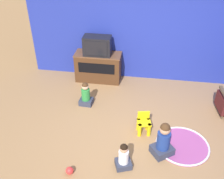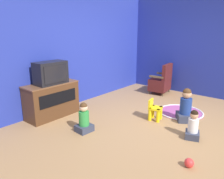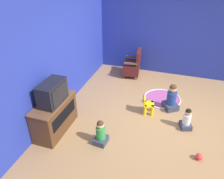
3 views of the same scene
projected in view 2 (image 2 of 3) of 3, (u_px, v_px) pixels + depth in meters
ground_plane at (158, 122)px, 4.56m from camera, size 30.00×30.00×0.00m
wall_back at (75, 48)px, 5.47m from camera, size 5.63×0.12×2.84m
wall_right at (218, 47)px, 5.89m from camera, size 0.12×5.36×2.84m
tv_cabinet at (52, 99)px, 4.79m from camera, size 1.17×0.50×0.75m
television at (51, 73)px, 4.61m from camera, size 0.67×0.37×0.48m
black_armchair at (161, 82)px, 6.53m from camera, size 0.70×0.58×0.90m
yellow_kid_chair at (155, 111)px, 4.64m from camera, size 0.30×0.29×0.44m
play_mat at (181, 112)px, 5.09m from camera, size 1.02×1.02×0.04m
child_watching_left at (84, 119)px, 4.09m from camera, size 0.31×0.28×0.58m
child_watching_center at (193, 126)px, 3.84m from camera, size 0.33×0.31×0.53m
child_watching_right at (186, 107)px, 4.56m from camera, size 0.48×0.47×0.71m
toy_ball at (189, 163)px, 3.06m from camera, size 0.13×0.13×0.13m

